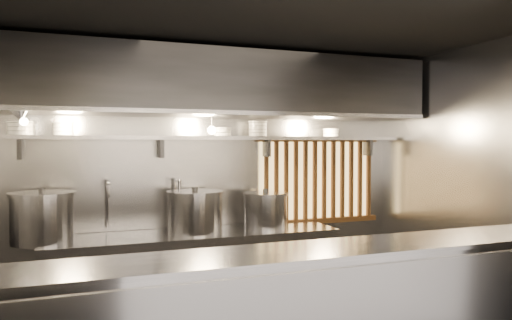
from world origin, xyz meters
TOP-DOWN VIEW (x-y plane):
  - ceiling at (0.00, 0.00)m, footprint 4.50×4.50m
  - wall_back at (0.00, 1.50)m, footprint 4.50×0.00m
  - wall_right at (2.25, 0.00)m, footprint 0.00×3.00m
  - cooking_bench at (-0.30, 1.13)m, footprint 3.00×0.70m
  - bowl_shelf at (0.00, 1.32)m, footprint 4.40×0.34m
  - exhaust_hood at (0.00, 1.10)m, footprint 4.40×0.81m
  - wood_screen at (1.30, 1.45)m, footprint 1.56×0.09m
  - faucet_left at (-1.15, 1.37)m, footprint 0.04×0.30m
  - faucet_right at (-0.45, 1.37)m, footprint 0.04×0.30m
  - heat_lamp at (-1.90, 0.85)m, footprint 0.25×0.35m
  - pendant_bulb at (-0.10, 1.20)m, footprint 0.09×0.09m
  - stock_pot_left at (-1.75, 1.13)m, footprint 0.64×0.64m
  - stock_pot_mid at (-0.30, 1.13)m, footprint 0.65×0.65m
  - stock_pot_right at (0.49, 1.16)m, footprint 0.57×0.57m
  - bowl_stack_0 at (-1.94, 1.32)m, footprint 0.24×0.24m
  - bowl_stack_1 at (-1.56, 1.32)m, footprint 0.21×0.21m
  - bowl_stack_2 at (0.06, 1.32)m, footprint 0.20×0.20m
  - bowl_stack_3 at (0.46, 1.32)m, footprint 0.21×0.21m
  - bowl_stack_4 at (1.39, 1.32)m, footprint 0.20×0.20m

SIDE VIEW (x-z plane):
  - cooking_bench at x=-0.30m, z-range 0.00..0.90m
  - stock_pot_right at x=0.49m, z-range 0.88..1.31m
  - stock_pot_mid at x=-0.30m, z-range 0.88..1.35m
  - stock_pot_left at x=-1.75m, z-range 0.88..1.39m
  - faucet_left at x=-1.15m, z-range 1.06..1.56m
  - faucet_right at x=-0.45m, z-range 1.06..1.56m
  - wood_screen at x=1.30m, z-range 0.86..1.90m
  - wall_back at x=0.00m, z-range -0.85..3.65m
  - wall_right at x=2.25m, z-range -0.10..2.90m
  - bowl_shelf at x=0.00m, z-range 1.86..1.90m
  - bowl_stack_2 at x=0.06m, z-range 1.90..1.99m
  - bowl_stack_4 at x=1.39m, z-range 1.90..1.99m
  - pendant_bulb at x=-0.10m, z-range 1.87..2.05m
  - bowl_stack_0 at x=-1.94m, z-range 1.90..2.03m
  - bowl_stack_1 at x=-1.56m, z-range 1.90..2.03m
  - bowl_stack_3 at x=0.46m, z-range 1.90..2.07m
  - heat_lamp at x=-1.90m, z-range 1.97..2.17m
  - exhaust_hood at x=0.00m, z-range 2.10..2.75m
  - ceiling at x=0.00m, z-range 2.80..2.80m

